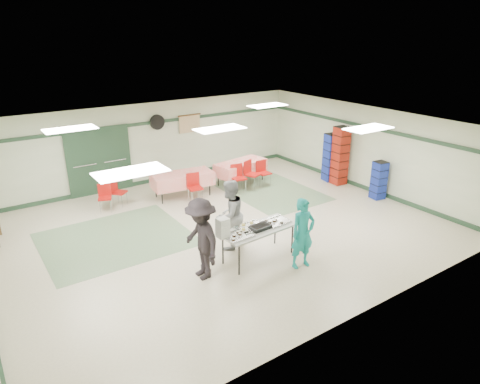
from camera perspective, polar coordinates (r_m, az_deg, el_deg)
floor at (r=11.33m, az=-2.48°, el=-4.92°), size 11.00×11.00×0.00m
ceiling at (r=10.44m, az=-2.72°, el=8.54°), size 11.00×11.00×0.00m
wall_back at (r=14.67m, az=-11.97°, el=6.33°), size 11.00×0.00×11.00m
wall_front at (r=7.67m, az=15.62°, el=-7.78°), size 11.00×0.00×11.00m
wall_right at (r=14.34m, az=16.50°, el=5.59°), size 0.00×9.00×9.00m
trim_back at (r=14.49m, az=-12.13°, el=8.98°), size 11.00×0.06×0.10m
baseboard_back at (r=15.01m, az=-11.56°, el=1.54°), size 11.00×0.06×0.12m
trim_right at (r=14.16m, az=16.71°, el=8.30°), size 0.06×9.00×0.10m
baseboard_right at (r=14.70m, az=15.92°, el=0.72°), size 0.06×9.00×0.12m
green_patch_a at (r=11.24m, az=-16.20°, el=-6.01°), size 3.50×3.00×0.01m
green_patch_b at (r=13.94m, az=4.03°, el=0.15°), size 2.50×3.50×0.01m
double_door_left at (r=14.05m, az=-20.06°, el=3.58°), size 0.90×0.06×2.10m
double_door_right at (r=14.29m, az=-16.40°, el=4.29°), size 0.90×0.06×2.10m
door_frame at (r=14.14m, az=-18.21°, el=3.91°), size 2.00×0.03×2.15m
wall_fan at (r=14.57m, az=-10.99°, el=9.13°), size 0.50×0.10×0.50m
scroll_banner at (r=15.12m, az=-6.74°, el=9.01°), size 0.80×0.02×0.60m
serving_table at (r=9.63m, az=2.49°, el=-5.07°), size 1.85×0.85×0.76m
sheet_tray_right at (r=9.90m, az=4.89°, el=-4.02°), size 0.61×0.48×0.02m
sheet_tray_mid at (r=9.60m, az=1.45°, el=-4.77°), size 0.66×0.52×0.02m
sheet_tray_left at (r=9.22m, az=-0.29°, el=-5.91°), size 0.64×0.51×0.02m
baking_pan at (r=9.57m, az=2.71°, el=-4.70°), size 0.49×0.33×0.08m
foam_box_stack at (r=9.11m, az=-2.32°, el=-4.80°), size 0.26×0.24×0.44m
volunteer_teal at (r=9.38m, az=8.36°, el=-5.48°), size 0.62×0.45×1.59m
volunteer_grey at (r=10.04m, az=-1.40°, el=-3.07°), size 0.98×0.86×1.70m
volunteer_dark at (r=8.88m, az=-5.20°, el=-6.27°), size 0.69×1.17×1.77m
dining_table_a at (r=14.46m, az=0.11°, el=3.35°), size 1.92×1.08×0.77m
dining_table_b at (r=13.40m, az=-7.68°, el=1.72°), size 1.95×1.04×0.77m
chair_a at (r=14.01m, az=1.38°, el=2.78°), size 0.57×0.57×0.93m
chair_b at (r=13.75m, az=-0.32°, el=2.30°), size 0.47×0.47×0.89m
chair_c at (r=14.31m, az=3.03°, el=2.93°), size 0.40×0.40×0.85m
chair_d at (r=12.98m, az=-6.15°, el=1.01°), size 0.47×0.47×0.88m
chair_loose_a at (r=13.15m, az=-16.12°, el=0.29°), size 0.52×0.52×0.79m
chair_loose_b at (r=12.88m, az=-17.59°, el=-0.34°), size 0.47×0.47×0.79m
crate_stack_blue_a at (r=14.96m, az=12.03°, el=4.52°), size 0.50×0.50×1.65m
crate_stack_red at (r=14.66m, az=13.21°, el=4.72°), size 0.47×0.47×1.96m
crate_stack_blue_b at (r=13.77m, az=18.03°, el=1.50°), size 0.42×0.42×1.19m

